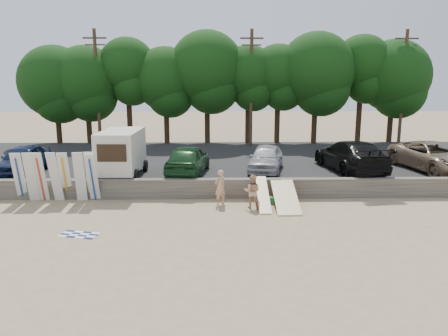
{
  "coord_description": "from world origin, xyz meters",
  "views": [
    {
      "loc": [
        -0.79,
        -18.69,
        6.11
      ],
      "look_at": [
        -0.38,
        3.0,
        1.56
      ],
      "focal_mm": 35.0,
      "sensor_mm": 36.0,
      "label": 1
    }
  ],
  "objects_px": {
    "car_3": "(351,156)",
    "beachgoer_a": "(220,187)",
    "box_trailer": "(121,151)",
    "cooler": "(271,200)",
    "car_2": "(266,158)",
    "car_4": "(434,156)",
    "car_1": "(188,160)",
    "beachgoer_b": "(252,191)",
    "car_0": "(23,159)"
  },
  "relations": [
    {
      "from": "beachgoer_a",
      "to": "beachgoer_b",
      "type": "xyz_separation_m",
      "value": [
        1.52,
        -0.59,
        -0.06
      ]
    },
    {
      "from": "cooler",
      "to": "beachgoer_b",
      "type": "bearing_deg",
      "value": -141.09
    },
    {
      "from": "car_4",
      "to": "cooler",
      "type": "distance_m",
      "value": 11.03
    },
    {
      "from": "beachgoer_b",
      "to": "cooler",
      "type": "xyz_separation_m",
      "value": [
        0.98,
        0.72,
        -0.64
      ]
    },
    {
      "from": "car_3",
      "to": "beachgoer_a",
      "type": "height_order",
      "value": "car_3"
    },
    {
      "from": "car_3",
      "to": "car_4",
      "type": "relative_size",
      "value": 1.04
    },
    {
      "from": "box_trailer",
      "to": "cooler",
      "type": "relative_size",
      "value": 10.68
    },
    {
      "from": "car_3",
      "to": "beachgoer_a",
      "type": "distance_m",
      "value": 8.82
    },
    {
      "from": "car_2",
      "to": "car_3",
      "type": "bearing_deg",
      "value": 10.14
    },
    {
      "from": "car_0",
      "to": "car_4",
      "type": "relative_size",
      "value": 0.79
    },
    {
      "from": "box_trailer",
      "to": "beachgoer_a",
      "type": "relative_size",
      "value": 2.35
    },
    {
      "from": "box_trailer",
      "to": "beachgoer_a",
      "type": "xyz_separation_m",
      "value": [
        5.4,
        -3.3,
        -1.26
      ]
    },
    {
      "from": "beachgoer_b",
      "to": "box_trailer",
      "type": "bearing_deg",
      "value": -15.83
    },
    {
      "from": "beachgoer_a",
      "to": "car_2",
      "type": "bearing_deg",
      "value": -157.97
    },
    {
      "from": "car_0",
      "to": "box_trailer",
      "type": "bearing_deg",
      "value": -7.29
    },
    {
      "from": "car_4",
      "to": "cooler",
      "type": "relative_size",
      "value": 15.84
    },
    {
      "from": "car_2",
      "to": "cooler",
      "type": "xyz_separation_m",
      "value": [
        -0.23,
        -4.42,
        -1.29
      ]
    },
    {
      "from": "box_trailer",
      "to": "car_0",
      "type": "distance_m",
      "value": 5.83
    },
    {
      "from": "beachgoer_b",
      "to": "car_2",
      "type": "bearing_deg",
      "value": -89.82
    },
    {
      "from": "car_4",
      "to": "cooler",
      "type": "xyz_separation_m",
      "value": [
        -10.07,
        -4.27,
        -1.38
      ]
    },
    {
      "from": "beachgoer_b",
      "to": "cooler",
      "type": "relative_size",
      "value": 4.24
    },
    {
      "from": "car_2",
      "to": "beachgoer_b",
      "type": "xyz_separation_m",
      "value": [
        -1.22,
        -5.14,
        -0.65
      ]
    },
    {
      "from": "car_1",
      "to": "car_4",
      "type": "bearing_deg",
      "value": -170.12
    },
    {
      "from": "beachgoer_a",
      "to": "car_3",
      "type": "bearing_deg",
      "value": 172.63
    },
    {
      "from": "car_4",
      "to": "box_trailer",
      "type": "bearing_deg",
      "value": 172.89
    },
    {
      "from": "car_0",
      "to": "car_1",
      "type": "xyz_separation_m",
      "value": [
        9.38,
        -0.34,
        0.03
      ]
    },
    {
      "from": "car_1",
      "to": "beachgoer_a",
      "type": "relative_size",
      "value": 2.83
    },
    {
      "from": "car_4",
      "to": "beachgoer_a",
      "type": "relative_size",
      "value": 3.48
    },
    {
      "from": "box_trailer",
      "to": "car_4",
      "type": "height_order",
      "value": "box_trailer"
    },
    {
      "from": "box_trailer",
      "to": "car_4",
      "type": "xyz_separation_m",
      "value": [
        17.98,
        1.1,
        -0.58
      ]
    },
    {
      "from": "car_1",
      "to": "cooler",
      "type": "bearing_deg",
      "value": 147.12
    },
    {
      "from": "car_1",
      "to": "beachgoer_a",
      "type": "height_order",
      "value": "car_1"
    },
    {
      "from": "car_4",
      "to": "car_0",
      "type": "bearing_deg",
      "value": 170.19
    },
    {
      "from": "car_3",
      "to": "cooler",
      "type": "distance_m",
      "value": 6.8
    },
    {
      "from": "car_4",
      "to": "beachgoer_b",
      "type": "bearing_deg",
      "value": -166.33
    },
    {
      "from": "car_3",
      "to": "car_2",
      "type": "bearing_deg",
      "value": -9.99
    },
    {
      "from": "car_3",
      "to": "car_4",
      "type": "distance_m",
      "value": 4.93
    },
    {
      "from": "car_4",
      "to": "car_2",
      "type": "bearing_deg",
      "value": 168.49
    },
    {
      "from": "beachgoer_a",
      "to": "cooler",
      "type": "xyz_separation_m",
      "value": [
        2.5,
        0.13,
        -0.7
      ]
    },
    {
      "from": "beachgoer_a",
      "to": "beachgoer_b",
      "type": "relative_size",
      "value": 1.07
    },
    {
      "from": "car_3",
      "to": "car_1",
      "type": "bearing_deg",
      "value": -3.78
    },
    {
      "from": "car_3",
      "to": "beachgoer_b",
      "type": "height_order",
      "value": "car_3"
    },
    {
      "from": "car_2",
      "to": "cooler",
      "type": "bearing_deg",
      "value": -80.44
    },
    {
      "from": "cooler",
      "to": "beachgoer_a",
      "type": "bearing_deg",
      "value": -174.17
    },
    {
      "from": "car_1",
      "to": "car_2",
      "type": "distance_m",
      "value": 4.59
    },
    {
      "from": "car_0",
      "to": "cooler",
      "type": "xyz_separation_m",
      "value": [
        13.65,
        -3.94,
        -1.35
      ]
    },
    {
      "from": "car_1",
      "to": "cooler",
      "type": "relative_size",
      "value": 12.89
    },
    {
      "from": "car_1",
      "to": "beachgoer_a",
      "type": "xyz_separation_m",
      "value": [
        1.77,
        -3.73,
        -0.67
      ]
    },
    {
      "from": "car_0",
      "to": "beachgoer_a",
      "type": "height_order",
      "value": "car_0"
    },
    {
      "from": "beachgoer_a",
      "to": "cooler",
      "type": "relative_size",
      "value": 4.55
    }
  ]
}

